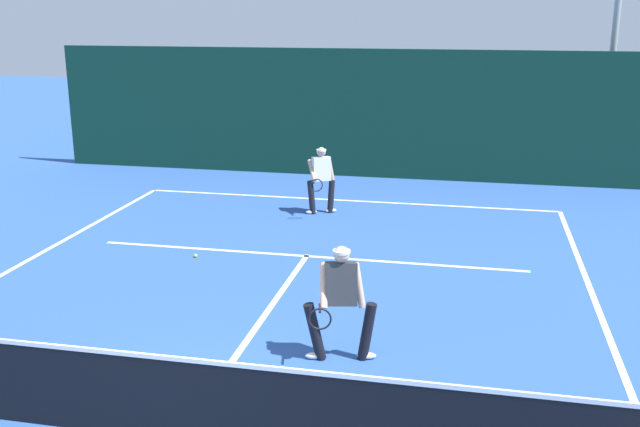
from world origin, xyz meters
TOP-DOWN VIEW (x-y plane):
  - court_line_baseline_far at (0.00, 10.62)m, footprint 10.09×0.10m
  - court_line_service at (0.00, 6.32)m, footprint 8.23×0.10m
  - court_line_centre at (0.00, 3.20)m, footprint 0.10×6.40m
  - tennis_net at (0.00, 0.00)m, footprint 11.06×0.09m
  - player_near at (1.40, 2.27)m, footprint 0.99×0.88m
  - player_far at (-0.35, 9.36)m, footprint 0.70×0.94m
  - tennis_ball at (-2.04, 5.82)m, footprint 0.07×0.07m
  - back_fence_windscreen at (0.00, 13.37)m, footprint 17.72×0.12m
  - light_pole at (6.53, 14.77)m, footprint 0.55×0.44m

SIDE VIEW (x-z plane):
  - court_line_baseline_far at x=0.00m, z-range 0.00..0.01m
  - court_line_service at x=0.00m, z-range 0.00..0.01m
  - court_line_centre at x=0.00m, z-range 0.00..0.01m
  - tennis_ball at x=-2.04m, z-range 0.00..0.07m
  - tennis_net at x=0.00m, z-range -0.02..1.06m
  - player_far at x=-0.35m, z-range 0.07..1.61m
  - player_near at x=1.40m, z-range 0.08..1.67m
  - back_fence_windscreen at x=0.00m, z-range 0.00..3.51m
  - light_pole at x=6.53m, z-range 0.84..8.27m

